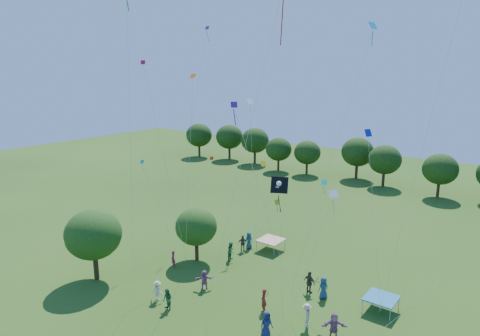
# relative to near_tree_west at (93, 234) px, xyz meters

# --- Properties ---
(near_tree_west) EXTENTS (4.65, 4.65, 6.11)m
(near_tree_west) POSITION_rel_near_tree_west_xyz_m (0.00, 0.00, 0.00)
(near_tree_west) COLOR #422B19
(near_tree_west) RESTS_ON ground
(near_tree_north) EXTENTS (3.82, 3.82, 5.01)m
(near_tree_north) POSITION_rel_near_tree_west_xyz_m (4.28, 7.81, -0.72)
(near_tree_north) COLOR #422B19
(near_tree_north) RESTS_ON ground
(treeline) EXTENTS (88.01, 8.77, 6.77)m
(treeline) POSITION_rel_near_tree_west_xyz_m (11.47, 43.99, 0.08)
(treeline) COLOR #422B19
(treeline) RESTS_ON ground
(tent_red_stripe) EXTENTS (2.20, 2.20, 1.10)m
(tent_red_stripe) POSITION_rel_near_tree_west_xyz_m (8.57, 13.80, -2.97)
(tent_red_stripe) COLOR red
(tent_red_stripe) RESTS_ON ground
(tent_blue) EXTENTS (2.20, 2.20, 1.10)m
(tent_blue) POSITION_rel_near_tree_west_xyz_m (20.89, 9.49, -2.97)
(tent_blue) COLOR #166192
(tent_blue) RESTS_ON ground
(crowd_person_0) EXTENTS (0.75, 0.94, 1.67)m
(crowd_person_0) POSITION_rel_near_tree_west_xyz_m (6.61, 12.84, -3.17)
(crowd_person_0) COLOR navy
(crowd_person_0) RESTS_ON ground
(crowd_person_2) EXTENTS (0.63, 0.94, 1.75)m
(crowd_person_2) POSITION_rel_near_tree_west_xyz_m (6.83, 9.74, -3.13)
(crowd_person_2) COLOR #29613B
(crowd_person_2) RESTS_ON ground
(crowd_person_3) EXTENTS (1.06, 0.53, 1.57)m
(crowd_person_3) POSITION_rel_near_tree_west_xyz_m (6.66, 0.76, -3.22)
(crowd_person_3) COLOR beige
(crowd_person_3) RESTS_ON ground
(crowd_person_4) EXTENTS (1.14, 0.69, 1.82)m
(crowd_person_4) POSITION_rel_near_tree_west_xyz_m (15.48, 8.68, -3.10)
(crowd_person_4) COLOR #3A322E
(crowd_person_4) RESTS_ON ground
(crowd_person_5) EXTENTS (1.71, 1.43, 1.78)m
(crowd_person_5) POSITION_rel_near_tree_west_xyz_m (19.51, 4.45, -3.12)
(crowd_person_5) COLOR #955782
(crowd_person_5) RESTS_ON ground
(crowd_person_6) EXTENTS (0.83, 0.99, 1.76)m
(crowd_person_6) POSITION_rel_near_tree_west_xyz_m (16.72, 8.60, -3.13)
(crowd_person_6) COLOR navy
(crowd_person_6) RESTS_ON ground
(crowd_person_7) EXTENTS (0.66, 0.59, 1.48)m
(crowd_person_7) POSITION_rel_near_tree_west_xyz_m (3.56, 5.47, -3.27)
(crowd_person_7) COLOR #9F1D44
(crowd_person_7) RESTS_ON ground
(crowd_person_8) EXTENTS (0.91, 0.67, 1.65)m
(crowd_person_8) POSITION_rel_near_tree_west_xyz_m (8.28, 0.25, -3.18)
(crowd_person_8) COLOR #2B6635
(crowd_person_8) RESTS_ON ground
(crowd_person_9) EXTENTS (0.95, 1.23, 1.72)m
(crowd_person_9) POSITION_rel_near_tree_west_xyz_m (17.47, 4.50, -3.15)
(crowd_person_9) COLOR #BFA899
(crowd_person_9) RESTS_ON ground
(crowd_person_10) EXTENTS (1.04, 0.91, 1.64)m
(crowd_person_10) POSITION_rel_near_tree_west_xyz_m (6.56, 11.93, -3.19)
(crowd_person_10) COLOR #483C39
(crowd_person_10) RESTS_ON ground
(crowd_person_11) EXTENTS (1.45, 1.42, 1.60)m
(crowd_person_11) POSITION_rel_near_tree_west_xyz_m (8.40, 4.19, -3.21)
(crowd_person_11) COLOR #985884
(crowd_person_11) RESTS_ON ground
(crowd_person_12) EXTENTS (0.81, 1.05, 1.88)m
(crowd_person_12) POSITION_rel_near_tree_west_xyz_m (15.91, 1.83, -3.07)
(crowd_person_12) COLOR navy
(crowd_person_12) RESTS_ON ground
(crowd_person_13) EXTENTS (0.58, 0.75, 1.76)m
(crowd_person_13) POSITION_rel_near_tree_west_xyz_m (14.01, 4.36, -3.13)
(crowd_person_13) COLOR maroon
(crowd_person_13) RESTS_ON ground
(pirate_kite) EXTENTS (2.48, 2.72, 9.10)m
(pirate_kite) POSITION_rel_near_tree_west_xyz_m (15.44, 3.85, 5.79)
(pirate_kite) COLOR black
(red_high_kite) EXTENTS (3.96, 3.56, 21.33)m
(red_high_kite) POSITION_rel_near_tree_west_xyz_m (13.98, 4.71, 14.73)
(red_high_kite) COLOR red
(small_kite_0) EXTENTS (3.73, 0.87, 16.70)m
(small_kite_0) POSITION_rel_near_tree_west_xyz_m (3.16, 4.74, 8.15)
(small_kite_0) COLOR #DC0C42
(small_kite_1) EXTENTS (2.51, 8.86, 6.31)m
(small_kite_1) POSITION_rel_near_tree_west_xyz_m (-0.88, 14.52, 1.76)
(small_kite_1) COLOR red
(small_kite_2) EXTENTS (3.25, 5.74, 6.51)m
(small_kite_2) POSITION_rel_near_tree_west_xyz_m (5.48, 16.82, 2.62)
(small_kite_2) COLOR yellow
(small_kite_3) EXTENTS (3.50, 2.08, 20.55)m
(small_kite_3) POSITION_rel_near_tree_west_xyz_m (8.16, -2.01, 13.10)
(small_kite_3) COLOR #1B9622
(small_kite_4) EXTENTS (3.06, 3.31, 11.85)m
(small_kite_4) POSITION_rel_near_tree_west_xyz_m (19.31, 9.77, 6.61)
(small_kite_4) COLOR #1124B1
(small_kite_5) EXTENTS (3.40, 9.53, 20.54)m
(small_kite_5) POSITION_rel_near_tree_west_xyz_m (-1.52, 14.76, 11.39)
(small_kite_5) COLOR #99197C
(small_kite_6) EXTENTS (4.27, 5.03, 13.04)m
(small_kite_6) POSITION_rel_near_tree_west_xyz_m (4.75, 15.70, 7.81)
(small_kite_6) COLOR white
(small_kite_7) EXTENTS (5.61, 3.85, 6.19)m
(small_kite_7) POSITION_rel_near_tree_west_xyz_m (12.42, 14.76, 2.26)
(small_kite_7) COLOR #0BA7AA
(small_kite_8) EXTENTS (3.00, 1.75, 20.66)m
(small_kite_8) POSITION_rel_near_tree_west_xyz_m (23.34, 8.12, 10.52)
(small_kite_8) COLOR #D2570C
(small_kite_9) EXTENTS (1.73, 0.37, 15.68)m
(small_kite_9) POSITION_rel_near_tree_west_xyz_m (6.63, 4.90, 8.30)
(small_kite_9) COLOR #FF650D
(small_kite_10) EXTENTS (2.83, 1.65, 5.25)m
(small_kite_10) POSITION_rel_near_tree_west_xyz_m (11.01, 10.08, 1.55)
(small_kite_10) COLOR gold
(small_kite_11) EXTENTS (6.64, 0.68, 8.84)m
(small_kite_11) POSITION_rel_near_tree_west_xyz_m (26.57, 1.10, 4.22)
(small_kite_11) COLOR #167715
(small_kite_12) EXTENTS (2.32, 8.27, 19.57)m
(small_kite_12) POSITION_rel_near_tree_west_xyz_m (16.55, 13.26, 12.69)
(small_kite_12) COLOR #1592D7
(small_kite_13) EXTENTS (3.78, 2.48, 13.96)m
(small_kite_13) POSITION_rel_near_tree_west_xyz_m (13.44, 3.30, 7.58)
(small_kite_13) COLOR #5C1684
(small_kite_14) EXTENTS (3.05, 0.75, 8.72)m
(small_kite_14) POSITION_rel_near_tree_west_xyz_m (18.62, 4.53, 4.52)
(small_kite_14) COLOR silver
(small_kite_15) EXTENTS (0.61, 2.85, 8.04)m
(small_kite_15) POSITION_rel_near_tree_west_xyz_m (0.12, 6.11, 3.29)
(small_kite_15) COLOR #0D83C5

